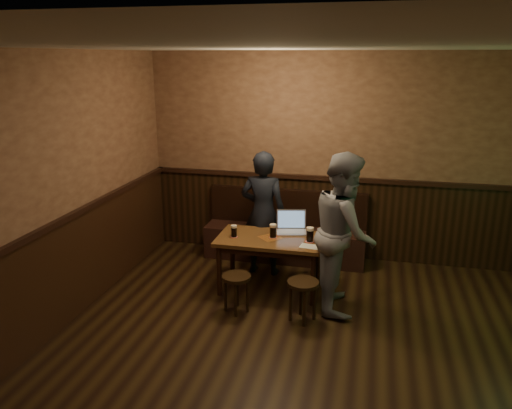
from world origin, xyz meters
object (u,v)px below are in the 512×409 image
at_px(pint_left, 234,231).
at_px(pint_right, 310,235).
at_px(stool_right, 303,289).
at_px(pint_mid, 273,231).
at_px(pub_table, 270,244).
at_px(person_grey, 344,232).
at_px(laptop, 291,226).
at_px(bench, 285,237).
at_px(stool_left, 236,283).
at_px(person_suit, 263,213).

bearing_deg(pint_left, pint_right, 3.34).
bearing_deg(stool_right, pint_mid, 124.75).
distance_m(pint_left, pint_right, 0.90).
relative_size(pub_table, stool_right, 2.75).
bearing_deg(person_grey, pint_right, 57.99).
height_order(pint_mid, laptop, laptop).
xyz_separation_m(pint_left, pint_right, (0.90, 0.05, 0.01)).
distance_m(pint_right, person_grey, 0.46).
xyz_separation_m(laptop, person_grey, (0.66, -0.48, 0.15)).
relative_size(bench, pub_table, 1.76).
relative_size(stool_left, pint_left, 2.97).
bearing_deg(stool_left, pint_mid, 66.74).
distance_m(pint_mid, pint_right, 0.44).
bearing_deg(bench, pint_mid, -88.36).
bearing_deg(pint_right, pub_table, 177.01).
distance_m(stool_right, person_suit, 1.40).
height_order(laptop, person_grey, person_grey).
distance_m(pint_mid, person_grey, 0.88).
xyz_separation_m(laptop, person_suit, (-0.40, 0.21, 0.07)).
height_order(pint_right, person_grey, person_grey).
bearing_deg(person_suit, pint_mid, 118.52).
distance_m(stool_right, pint_mid, 0.90).
bearing_deg(person_grey, stool_left, 103.32).
bearing_deg(stool_right, person_grey, 49.44).
xyz_separation_m(stool_right, pint_left, (-0.92, 0.57, 0.38)).
bearing_deg(pint_mid, pint_left, -168.62).
bearing_deg(stool_right, stool_left, 177.97).
relative_size(stool_left, pint_mid, 2.63).
height_order(pub_table, laptop, laptop).
xyz_separation_m(pint_left, pint_mid, (0.45, 0.09, 0.01)).
distance_m(stool_left, pint_left, 0.70).
bearing_deg(pint_left, stool_left, -71.98).
bearing_deg(person_suit, pub_table, 114.99).
relative_size(bench, stool_left, 5.08).
distance_m(stool_left, laptop, 1.08).
bearing_deg(pub_table, pint_right, -3.28).
xyz_separation_m(bench, stool_left, (-0.25, -1.64, 0.03)).
xyz_separation_m(pub_table, pint_left, (-0.42, -0.08, 0.16)).
relative_size(pub_table, pint_right, 7.20).
bearing_deg(pint_mid, stool_left, -113.26).
height_order(pint_right, laptop, laptop).
height_order(pub_table, pint_right, pint_right).
bearing_deg(bench, pint_left, -111.22).
height_order(bench, stool_left, bench).
height_order(pint_mid, person_grey, person_grey).
height_order(pub_table, person_suit, person_suit).
relative_size(pub_table, pint_mid, 7.59).
bearing_deg(stool_right, pint_right, 91.75).
height_order(pint_left, laptop, laptop).
relative_size(stool_right, person_suit, 0.28).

